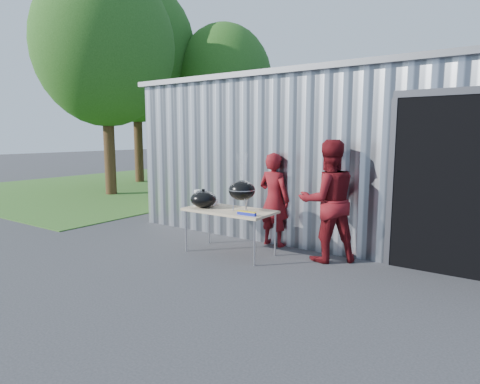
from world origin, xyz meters
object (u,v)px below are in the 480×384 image
Objects in this scene: folding_table at (230,212)px; person_cook at (274,200)px; person_bystander at (328,201)px; kettle_grill at (242,185)px.

folding_table is 0.94m from person_cook.
person_cook is (0.34, 0.87, 0.12)m from folding_table.
person_cook is at bearing 68.49° from folding_table.
person_bystander reaches higher than person_cook.
folding_table is 1.60× the size of kettle_grill.
folding_table is at bearing -20.26° from person_bystander.
kettle_grill is 0.56× the size of person_cook.
person_bystander reaches higher than folding_table.
person_cook is 1.17m from person_bystander.
person_cook is 0.87× the size of person_bystander.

